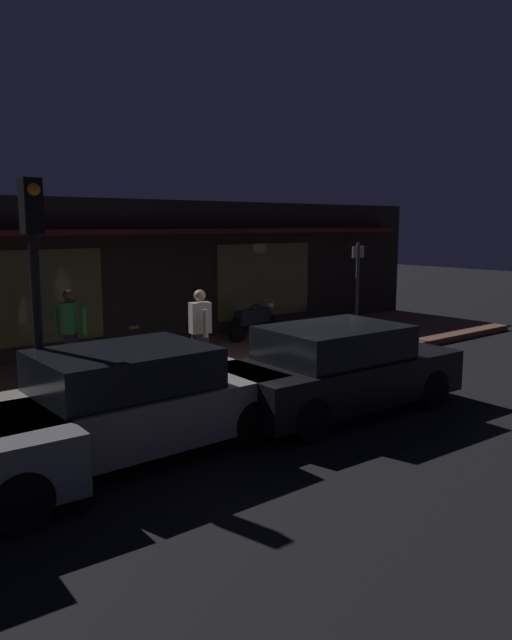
{
  "coord_description": "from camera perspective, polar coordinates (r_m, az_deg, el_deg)",
  "views": [
    {
      "loc": [
        -7.45,
        -7.75,
        3.03
      ],
      "look_at": [
        0.79,
        2.4,
        0.95
      ],
      "focal_mm": 34.03,
      "sensor_mm": 36.0,
      "label": 1
    }
  ],
  "objects": [
    {
      "name": "bicycle_extra",
      "position": [
        12.59,
        -10.28,
        -2.66
      ],
      "size": [
        1.62,
        0.53,
        0.91
      ],
      "color": "black",
      "rests_on": "sidewalk_slab"
    },
    {
      "name": "traffic_light_pole",
      "position": [
        8.28,
        -20.09,
        4.68
      ],
      "size": [
        0.24,
        0.33,
        3.6
      ],
      "color": "black",
      "rests_on": "ground_plane"
    },
    {
      "name": "motorcycle",
      "position": [
        15.28,
        -0.24,
        0.07
      ],
      "size": [
        1.69,
        0.6,
        0.97
      ],
      "color": "black",
      "rests_on": "sidewalk_slab"
    },
    {
      "name": "sign_post",
      "position": [
        16.22,
        9.51,
        3.54
      ],
      "size": [
        0.44,
        0.09,
        2.4
      ],
      "color": "#47474C",
      "rests_on": "sidewalk_slab"
    },
    {
      "name": "person_bystander",
      "position": [
        11.42,
        -5.26,
        -1.09
      ],
      "size": [
        0.42,
        0.62,
        1.67
      ],
      "color": "#28232D",
      "rests_on": "sidewalk_slab"
    },
    {
      "name": "parked_car_far",
      "position": [
        8.27,
        -11.59,
        -7.49
      ],
      "size": [
        4.1,
        1.79,
        1.42
      ],
      "color": "black",
      "rests_on": "ground_plane"
    },
    {
      "name": "storefront_building",
      "position": [
        16.02,
        -11.29,
        4.48
      ],
      "size": [
        18.0,
        3.3,
        3.6
      ],
      "color": "black",
      "rests_on": "ground_plane"
    },
    {
      "name": "person_photographer",
      "position": [
        11.94,
        -17.06,
        -1.01
      ],
      "size": [
        0.54,
        0.44,
        1.67
      ],
      "color": "#28232D",
      "rests_on": "sidewalk_slab"
    },
    {
      "name": "ground_plane",
      "position": [
        11.17,
        4.65,
        -6.73
      ],
      "size": [
        60.0,
        60.0,
        0.0
      ],
      "primitive_type": "plane",
      "color": "black"
    },
    {
      "name": "sidewalk_slab",
      "position": [
        13.41,
        -4.26,
        -3.72
      ],
      "size": [
        18.0,
        4.0,
        0.15
      ],
      "primitive_type": "cube",
      "color": "brown",
      "rests_on": "ground_plane"
    },
    {
      "name": "parked_car_across",
      "position": [
        9.94,
        7.74,
        -4.57
      ],
      "size": [
        4.18,
        1.94,
        1.42
      ],
      "color": "black",
      "rests_on": "ground_plane"
    }
  ]
}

